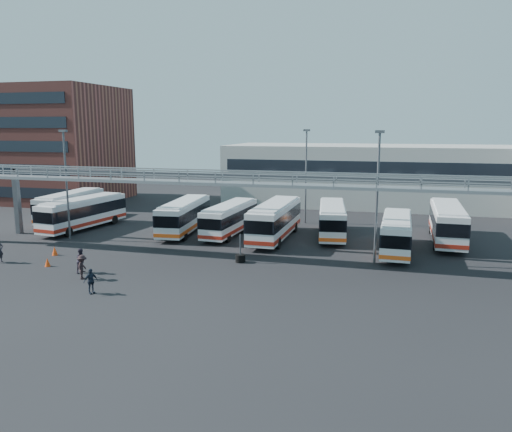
% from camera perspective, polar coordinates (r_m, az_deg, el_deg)
% --- Properties ---
extents(ground, '(140.00, 140.00, 0.00)m').
position_cam_1_polar(ground, '(35.79, -6.79, -6.90)').
color(ground, black).
rests_on(ground, ground).
extents(gantry, '(51.40, 5.15, 7.10)m').
position_cam_1_polar(gantry, '(40.03, -3.81, 3.03)').
color(gantry, gray).
rests_on(gantry, ground).
extents(apartment_building, '(18.00, 15.00, 16.00)m').
position_cam_1_polar(apartment_building, '(77.56, -22.27, 7.59)').
color(apartment_building, brown).
rests_on(apartment_building, ground).
extents(warehouse, '(42.00, 14.00, 8.00)m').
position_cam_1_polar(warehouse, '(69.98, 14.41, 4.54)').
color(warehouse, '#9E9E99').
rests_on(warehouse, ground).
extents(light_pole_left, '(0.70, 0.35, 10.21)m').
position_cam_1_polar(light_pole_left, '(49.35, -20.87, 4.00)').
color(light_pole_left, '#4C4F54').
rests_on(light_pole_left, ground).
extents(light_pole_mid, '(0.70, 0.35, 10.21)m').
position_cam_1_polar(light_pole_mid, '(38.97, 13.70, 2.90)').
color(light_pole_mid, '#4C4F54').
rests_on(light_pole_mid, ground).
extents(light_pole_back, '(0.70, 0.35, 10.21)m').
position_cam_1_polar(light_pole_back, '(54.62, 5.74, 5.14)').
color(light_pole_back, '#4C4F54').
rests_on(light_pole_back, ground).
extents(bus_0, '(3.04, 10.73, 3.22)m').
position_cam_1_polar(bus_0, '(59.85, -20.42, 1.18)').
color(bus_0, silver).
rests_on(bus_0, ground).
extents(bus_1, '(3.83, 11.05, 3.29)m').
position_cam_1_polar(bus_1, '(54.24, -19.14, 0.43)').
color(bus_1, silver).
rests_on(bus_1, ground).
extents(bus_3, '(3.51, 10.85, 3.24)m').
position_cam_1_polar(bus_3, '(50.14, -8.21, 0.10)').
color(bus_3, silver).
rests_on(bus_3, ground).
extents(bus_4, '(2.84, 10.21, 3.07)m').
position_cam_1_polar(bus_4, '(48.78, -3.00, -0.20)').
color(bus_4, silver).
rests_on(bus_4, ground).
extents(bus_5, '(2.78, 11.42, 3.46)m').
position_cam_1_polar(bus_5, '(46.74, 2.20, -0.38)').
color(bus_5, silver).
rests_on(bus_5, ground).
extents(bus_6, '(3.70, 10.57, 3.14)m').
position_cam_1_polar(bus_6, '(48.55, 8.69, -0.30)').
color(bus_6, silver).
rests_on(bus_6, ground).
extents(bus_7, '(2.54, 10.12, 3.06)m').
position_cam_1_polar(bus_7, '(43.57, 15.74, -1.83)').
color(bus_7, silver).
rests_on(bus_7, ground).
extents(bus_8, '(2.86, 11.35, 3.43)m').
position_cam_1_polar(bus_8, '(48.74, 21.02, -0.64)').
color(bus_8, silver).
rests_on(bus_8, ground).
extents(pedestrian_b, '(0.88, 1.02, 1.80)m').
position_cam_1_polar(pedestrian_b, '(38.39, -19.32, -4.84)').
color(pedestrian_b, '#27212E').
rests_on(pedestrian_b, ground).
extents(pedestrian_c, '(0.94, 1.25, 1.72)m').
position_cam_1_polar(pedestrian_c, '(36.80, -19.24, -5.53)').
color(pedestrian_c, black).
rests_on(pedestrian_c, ground).
extents(pedestrian_d, '(0.82, 1.03, 1.63)m').
position_cam_1_polar(pedestrian_d, '(33.54, -18.37, -7.08)').
color(pedestrian_d, '#1C2433').
rests_on(pedestrian_d, ground).
extents(cone_left, '(0.48, 0.48, 0.66)m').
position_cam_1_polar(cone_left, '(41.17, -22.74, -4.89)').
color(cone_left, '#F2430D').
rests_on(cone_left, ground).
extents(cone_right, '(0.51, 0.51, 0.73)m').
position_cam_1_polar(cone_right, '(44.45, -22.02, -3.72)').
color(cone_right, '#F2430D').
rests_on(cone_right, ground).
extents(tire_stack, '(0.79, 0.79, 2.25)m').
position_cam_1_polar(tire_stack, '(39.16, -1.80, -4.76)').
color(tire_stack, black).
rests_on(tire_stack, ground).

